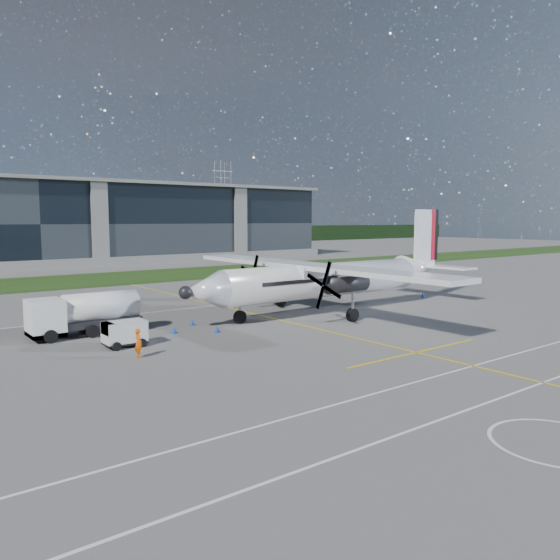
{
  "coord_description": "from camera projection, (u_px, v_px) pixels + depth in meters",
  "views": [
    {
      "loc": [
        -24.02,
        -27.23,
        8.23
      ],
      "look_at": [
        2.55,
        7.37,
        3.42
      ],
      "focal_mm": 35.0,
      "sensor_mm": 36.0,
      "label": 1
    }
  ],
  "objects": [
    {
      "name": "ground",
      "position": [
        106.0,
        286.0,
        68.45
      ],
      "size": [
        400.0,
        400.0,
        0.0
      ],
      "primitive_type": "plane",
      "color": "#605E5B",
      "rests_on": "ground"
    },
    {
      "name": "grass_strip",
      "position": [
        85.0,
        280.0,
        74.75
      ],
      "size": [
        400.0,
        18.0,
        0.04
      ],
      "primitive_type": "cube",
      "color": "#1C390F",
      "rests_on": "ground"
    },
    {
      "name": "terminal_building",
      "position": [
        26.0,
        224.0,
        99.16
      ],
      "size": [
        120.0,
        20.0,
        15.0
      ],
      "primitive_type": "cube",
      "color": "black",
      "rests_on": "ground"
    },
    {
      "name": "pylon_east",
      "position": [
        223.0,
        202.0,
        204.98
      ],
      "size": [
        9.0,
        4.6,
        30.0
      ],
      "primitive_type": null,
      "color": "gray",
      "rests_on": "ground"
    },
    {
      "name": "yellow_taxiway_centerline",
      "position": [
        265.0,
        317.0,
        46.61
      ],
      "size": [
        0.2,
        70.0,
        0.01
      ],
      "primitive_type": "cube",
      "color": "yellow",
      "rests_on": "ground"
    },
    {
      "name": "white_lane_line",
      "position": [
        511.0,
        394.0,
        25.87
      ],
      "size": [
        90.0,
        0.15,
        0.01
      ],
      "primitive_type": "cube",
      "color": "white",
      "rests_on": "ground"
    },
    {
      "name": "turboprop_aircraft",
      "position": [
        333.0,
        260.0,
        49.02
      ],
      "size": [
        30.07,
        31.18,
        9.36
      ],
      "primitive_type": null,
      "color": "white",
      "rests_on": "ground"
    },
    {
      "name": "fuel_tanker_truck",
      "position": [
        77.0,
        315.0,
        38.64
      ],
      "size": [
        8.1,
        2.63,
        3.04
      ],
      "primitive_type": null,
      "color": "white",
      "rests_on": "ground"
    },
    {
      "name": "baggage_tug",
      "position": [
        125.0,
        334.0,
        35.47
      ],
      "size": [
        2.83,
        1.7,
        1.7
      ],
      "primitive_type": null,
      "color": "silver",
      "rests_on": "ground"
    },
    {
      "name": "ground_crew_person",
      "position": [
        138.0,
        341.0,
        32.64
      ],
      "size": [
        0.6,
        0.83,
        2.04
      ],
      "primitive_type": "imported",
      "rotation": [
        0.0,
        0.0,
        1.58
      ],
      "color": "#F25907",
      "rests_on": "ground"
    },
    {
      "name": "safety_cone_stbdwing",
      "position": [
        214.0,
        294.0,
        59.29
      ],
      "size": [
        0.36,
        0.36,
        0.5
      ],
      "primitive_type": "cone",
      "color": "#0A3BB9",
      "rests_on": "ground"
    },
    {
      "name": "safety_cone_nose_stbd",
      "position": [
        192.0,
        322.0,
        42.78
      ],
      "size": [
        0.36,
        0.36,
        0.5
      ],
      "primitive_type": "cone",
      "color": "#0A3BB9",
      "rests_on": "ground"
    },
    {
      "name": "safety_cone_tail",
      "position": [
        423.0,
        295.0,
        58.12
      ],
      "size": [
        0.36,
        0.36,
        0.5
      ],
      "primitive_type": "cone",
      "color": "#0A3BB9",
      "rests_on": "ground"
    },
    {
      "name": "safety_cone_fwd",
      "position": [
        174.0,
        330.0,
        39.76
      ],
      "size": [
        0.36,
        0.36,
        0.5
      ],
      "primitive_type": "cone",
      "color": "#0A3BB9",
      "rests_on": "ground"
    },
    {
      "name": "safety_cone_nose_port",
      "position": [
        217.0,
        329.0,
        40.06
      ],
      "size": [
        0.36,
        0.36,
        0.5
      ],
      "primitive_type": "cone",
      "color": "#0A3BB9",
      "rests_on": "ground"
    }
  ]
}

